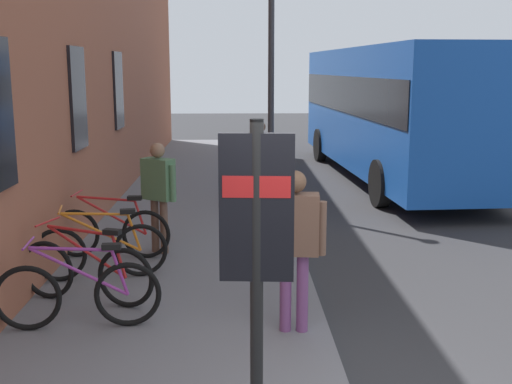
{
  "coord_description": "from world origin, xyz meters",
  "views": [
    {
      "loc": [
        -4.71,
        0.99,
        2.88
      ],
      "look_at": [
        2.06,
        0.78,
        1.56
      ],
      "focal_mm": 44.91,
      "sensor_mm": 36.0,
      "label": 1
    }
  ],
  "objects_px": {
    "transit_info_sign": "(257,228)",
    "city_bus": "(391,105)",
    "bicycle_leaning_wall": "(86,271)",
    "bicycle_far_end": "(111,232)",
    "pedestrian_near_bus": "(260,152)",
    "bicycle_under_window": "(101,250)",
    "street_lamp": "(271,52)",
    "bicycle_mid_rack": "(79,294)",
    "pedestrian_by_facade": "(158,186)",
    "pedestrian_crossing_street": "(295,235)"
  },
  "relations": [
    {
      "from": "transit_info_sign",
      "to": "bicycle_mid_rack",
      "type": "bearing_deg",
      "value": 42.94
    },
    {
      "from": "bicycle_under_window",
      "to": "pedestrian_near_bus",
      "type": "distance_m",
      "value": 5.63
    },
    {
      "from": "bicycle_under_window",
      "to": "street_lamp",
      "type": "relative_size",
      "value": 0.34
    },
    {
      "from": "bicycle_under_window",
      "to": "transit_info_sign",
      "type": "height_order",
      "value": "transit_info_sign"
    },
    {
      "from": "bicycle_mid_rack",
      "to": "city_bus",
      "type": "height_order",
      "value": "city_bus"
    },
    {
      "from": "city_bus",
      "to": "street_lamp",
      "type": "height_order",
      "value": "street_lamp"
    },
    {
      "from": "bicycle_leaning_wall",
      "to": "bicycle_under_window",
      "type": "height_order",
      "value": "same"
    },
    {
      "from": "bicycle_far_end",
      "to": "pedestrian_near_bus",
      "type": "xyz_separation_m",
      "value": [
        4.14,
        -2.34,
        0.62
      ]
    },
    {
      "from": "bicycle_leaning_wall",
      "to": "pedestrian_by_facade",
      "type": "xyz_separation_m",
      "value": [
        2.11,
        -0.62,
        0.63
      ]
    },
    {
      "from": "bicycle_far_end",
      "to": "transit_info_sign",
      "type": "bearing_deg",
      "value": -156.53
    },
    {
      "from": "bicycle_under_window",
      "to": "pedestrian_by_facade",
      "type": "height_order",
      "value": "pedestrian_by_facade"
    },
    {
      "from": "bicycle_mid_rack",
      "to": "pedestrian_by_facade",
      "type": "height_order",
      "value": "pedestrian_by_facade"
    },
    {
      "from": "bicycle_mid_rack",
      "to": "transit_info_sign",
      "type": "bearing_deg",
      "value": -137.06
    },
    {
      "from": "bicycle_leaning_wall",
      "to": "street_lamp",
      "type": "bearing_deg",
      "value": -24.09
    },
    {
      "from": "bicycle_far_end",
      "to": "pedestrian_by_facade",
      "type": "xyz_separation_m",
      "value": [
        0.25,
        -0.68,
        0.63
      ]
    },
    {
      "from": "transit_info_sign",
      "to": "pedestrian_by_facade",
      "type": "relative_size",
      "value": 1.44
    },
    {
      "from": "bicycle_mid_rack",
      "to": "street_lamp",
      "type": "distance_m",
      "value": 7.24
    },
    {
      "from": "bicycle_mid_rack",
      "to": "bicycle_far_end",
      "type": "relative_size",
      "value": 1.0
    },
    {
      "from": "bicycle_under_window",
      "to": "city_bus",
      "type": "distance_m",
      "value": 10.19
    },
    {
      "from": "bicycle_far_end",
      "to": "pedestrian_near_bus",
      "type": "distance_m",
      "value": 4.79
    },
    {
      "from": "bicycle_mid_rack",
      "to": "bicycle_under_window",
      "type": "xyz_separation_m",
      "value": [
        1.64,
        0.1,
        0.0
      ]
    },
    {
      "from": "bicycle_under_window",
      "to": "pedestrian_near_bus",
      "type": "xyz_separation_m",
      "value": [
        5.1,
        -2.29,
        0.62
      ]
    },
    {
      "from": "pedestrian_by_facade",
      "to": "bicycle_under_window",
      "type": "bearing_deg",
      "value": 152.63
    },
    {
      "from": "pedestrian_crossing_street",
      "to": "bicycle_under_window",
      "type": "bearing_deg",
      "value": 53.4
    },
    {
      "from": "transit_info_sign",
      "to": "pedestrian_near_bus",
      "type": "height_order",
      "value": "transit_info_sign"
    },
    {
      "from": "pedestrian_near_bus",
      "to": "street_lamp",
      "type": "bearing_deg",
      "value": -156.71
    },
    {
      "from": "bicycle_mid_rack",
      "to": "pedestrian_near_bus",
      "type": "bearing_deg",
      "value": -17.98
    },
    {
      "from": "transit_info_sign",
      "to": "pedestrian_by_facade",
      "type": "bearing_deg",
      "value": 15.18
    },
    {
      "from": "bicycle_far_end",
      "to": "pedestrian_by_facade",
      "type": "relative_size",
      "value": 1.06
    },
    {
      "from": "bicycle_far_end",
      "to": "city_bus",
      "type": "height_order",
      "value": "city_bus"
    },
    {
      "from": "bicycle_leaning_wall",
      "to": "street_lamp",
      "type": "distance_m",
      "value": 6.63
    },
    {
      "from": "pedestrian_near_bus",
      "to": "bicycle_far_end",
      "type": "bearing_deg",
      "value": 150.47
    },
    {
      "from": "bicycle_leaning_wall",
      "to": "transit_info_sign",
      "type": "distance_m",
      "value": 3.56
    },
    {
      "from": "bicycle_mid_rack",
      "to": "bicycle_under_window",
      "type": "bearing_deg",
      "value": 3.65
    },
    {
      "from": "bicycle_mid_rack",
      "to": "pedestrian_by_facade",
      "type": "relative_size",
      "value": 1.06
    },
    {
      "from": "bicycle_leaning_wall",
      "to": "transit_info_sign",
      "type": "relative_size",
      "value": 0.71
    },
    {
      "from": "bicycle_far_end",
      "to": "transit_info_sign",
      "type": "relative_size",
      "value": 0.74
    },
    {
      "from": "bicycle_under_window",
      "to": "pedestrian_by_facade",
      "type": "relative_size",
      "value": 1.05
    },
    {
      "from": "pedestrian_crossing_street",
      "to": "pedestrian_by_facade",
      "type": "relative_size",
      "value": 1.04
    },
    {
      "from": "transit_info_sign",
      "to": "city_bus",
      "type": "height_order",
      "value": "city_bus"
    },
    {
      "from": "bicycle_under_window",
      "to": "pedestrian_by_facade",
      "type": "distance_m",
      "value": 1.51
    },
    {
      "from": "bicycle_leaning_wall",
      "to": "pedestrian_crossing_street",
      "type": "xyz_separation_m",
      "value": [
        -0.89,
        -2.38,
        0.67
      ]
    },
    {
      "from": "pedestrian_by_facade",
      "to": "transit_info_sign",
      "type": "bearing_deg",
      "value": -164.82
    },
    {
      "from": "bicycle_under_window",
      "to": "pedestrian_crossing_street",
      "type": "height_order",
      "value": "pedestrian_crossing_street"
    },
    {
      "from": "bicycle_mid_rack",
      "to": "bicycle_under_window",
      "type": "distance_m",
      "value": 1.65
    },
    {
      "from": "bicycle_leaning_wall",
      "to": "pedestrian_crossing_street",
      "type": "relative_size",
      "value": 0.98
    },
    {
      "from": "bicycle_mid_rack",
      "to": "bicycle_far_end",
      "type": "distance_m",
      "value": 2.62
    },
    {
      "from": "city_bus",
      "to": "pedestrian_near_bus",
      "type": "bearing_deg",
      "value": 132.21
    },
    {
      "from": "bicycle_mid_rack",
      "to": "transit_info_sign",
      "type": "xyz_separation_m",
      "value": [
        -1.98,
        -1.84,
        1.21
      ]
    },
    {
      "from": "bicycle_leaning_wall",
      "to": "pedestrian_near_bus",
      "type": "bearing_deg",
      "value": -20.86
    }
  ]
}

